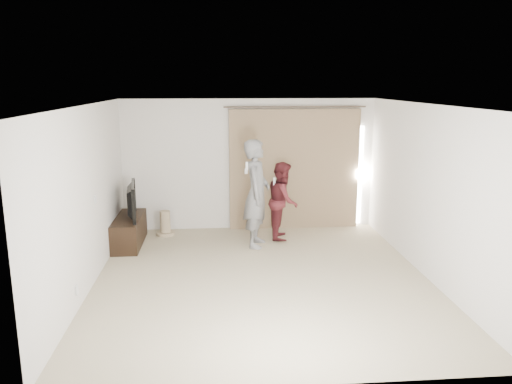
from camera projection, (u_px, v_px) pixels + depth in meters
floor at (262, 279)px, 7.55m from camera, size 5.50×5.50×0.00m
wall_back at (249, 165)px, 9.95m from camera, size 5.00×0.04×2.60m
wall_left at (87, 198)px, 7.07m from camera, size 0.04×5.50×2.60m
ceiling at (263, 105)px, 6.99m from camera, size 5.00×5.50×0.01m
curtain at (295, 169)px, 9.97m from camera, size 2.80×0.11×2.46m
tv_console at (129, 231)px, 9.09m from camera, size 0.46×1.34×0.51m
tv at (128, 201)px, 8.97m from camera, size 0.30×1.09×0.62m
scratching_post at (165, 225)px, 9.68m from camera, size 0.36×0.36×0.48m
person_man at (257, 194)px, 8.89m from camera, size 0.61×0.79×1.94m
person_woman at (283, 200)px, 9.39m from camera, size 0.66×0.79×1.46m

